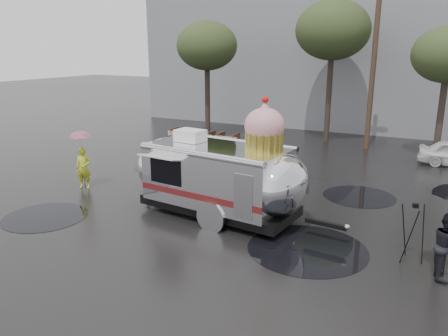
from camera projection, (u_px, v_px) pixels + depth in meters
The scene contains 13 objects.
ground at pixel (203, 231), 13.30m from camera, with size 120.00×120.00×0.00m, color black.
puddles at pixel (215, 194), 16.62m from camera, with size 11.80×9.92×0.01m.
grey_building at pixel (309, 33), 33.97m from camera, with size 22.00×12.00×13.00m, color slate.
utility_pole at pixel (374, 63), 23.04m from camera, with size 1.60×0.28×9.00m.
tree_left at pixel (207, 46), 26.07m from camera, with size 3.64×3.64×6.95m.
tree_mid at pixel (333, 31), 24.53m from camera, with size 4.20×4.20×8.03m.
tree_right at pixel (448, 55), 20.54m from camera, with size 3.36×3.36×6.42m.
barricade_row at pixel (204, 139), 24.15m from camera, with size 4.30×0.80×1.00m.
airstream_trailer at pixel (221, 174), 14.19m from camera, with size 7.63×3.16×4.12m.
person_left at pixel (84, 168), 17.24m from camera, with size 0.59×0.39×1.63m, color gold.
umbrella_pink at pixel (81, 140), 16.94m from camera, with size 1.16×1.16×2.34m.
person_right at pixel (447, 246), 10.41m from camera, with size 0.80×0.44×1.66m, color black.
tripod at pixel (413, 227), 11.21m from camera, with size 0.65×0.62×1.60m.
Camera 1 is at (6.10, -10.71, 5.40)m, focal length 35.00 mm.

